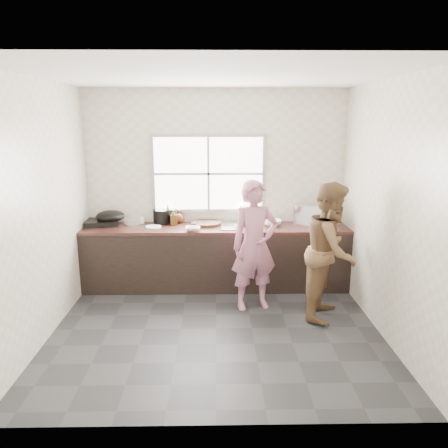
{
  "coord_description": "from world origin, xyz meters",
  "views": [
    {
      "loc": [
        0.01,
        -4.49,
        2.28
      ],
      "look_at": [
        0.1,
        0.65,
        1.05
      ],
      "focal_mm": 35.0,
      "sensor_mm": 36.0,
      "label": 1
    }
  ],
  "objects_px": {
    "woman": "(255,250)",
    "bottle_green": "(168,214)",
    "cutting_board": "(207,223)",
    "pot_lid_right": "(133,223)",
    "bottle_brown_short": "(179,217)",
    "person_side": "(331,251)",
    "bowl_mince": "(193,229)",
    "dish_rack": "(310,216)",
    "bottle_brown_tall": "(174,218)",
    "plate_food": "(154,227)",
    "burner": "(102,221)",
    "bowl_crabs": "(272,223)",
    "glass_jar": "(142,220)",
    "pot_lid_left": "(133,224)",
    "wok": "(110,216)",
    "black_pot": "(163,216)",
    "bowl_held": "(240,226)"
  },
  "relations": [
    {
      "from": "person_side",
      "to": "black_pot",
      "type": "xyz_separation_m",
      "value": [
        -2.08,
        1.19,
        0.16
      ]
    },
    {
      "from": "person_side",
      "to": "dish_rack",
      "type": "xyz_separation_m",
      "value": [
        -0.05,
        0.94,
        0.21
      ]
    },
    {
      "from": "pot_lid_left",
      "to": "woman",
      "type": "bearing_deg",
      "value": -28.49
    },
    {
      "from": "plate_food",
      "to": "bottle_brown_short",
      "type": "xyz_separation_m",
      "value": [
        0.32,
        0.25,
        0.08
      ]
    },
    {
      "from": "person_side",
      "to": "black_pot",
      "type": "distance_m",
      "value": 2.4
    },
    {
      "from": "cutting_board",
      "to": "pot_lid_right",
      "type": "bearing_deg",
      "value": 173.83
    },
    {
      "from": "woman",
      "to": "bowl_mince",
      "type": "relative_size",
      "value": 7.59
    },
    {
      "from": "cutting_board",
      "to": "bottle_brown_tall",
      "type": "distance_m",
      "value": 0.46
    },
    {
      "from": "dish_rack",
      "to": "bowl_mince",
      "type": "bearing_deg",
      "value": -150.1
    },
    {
      "from": "cutting_board",
      "to": "bottle_green",
      "type": "bearing_deg",
      "value": 170.45
    },
    {
      "from": "woman",
      "to": "burner",
      "type": "distance_m",
      "value": 2.27
    },
    {
      "from": "pot_lid_left",
      "to": "burner",
      "type": "bearing_deg",
      "value": 175.77
    },
    {
      "from": "woman",
      "to": "pot_lid_right",
      "type": "xyz_separation_m",
      "value": [
        -1.64,
        0.95,
        0.12
      ]
    },
    {
      "from": "person_side",
      "to": "bowl_mince",
      "type": "xyz_separation_m",
      "value": [
        -1.64,
        0.75,
        0.08
      ]
    },
    {
      "from": "cutting_board",
      "to": "pot_lid_right",
      "type": "relative_size",
      "value": 1.59
    },
    {
      "from": "bowl_mince",
      "to": "bowl_crabs",
      "type": "distance_m",
      "value": 1.11
    },
    {
      "from": "woman",
      "to": "bowl_mince",
      "type": "xyz_separation_m",
      "value": [
        -0.77,
        0.51,
        0.14
      ]
    },
    {
      "from": "bottle_green",
      "to": "person_side",
      "type": "bearing_deg",
      "value": -30.22
    },
    {
      "from": "bottle_green",
      "to": "bottle_brown_short",
      "type": "height_order",
      "value": "bottle_green"
    },
    {
      "from": "bowl_held",
      "to": "black_pot",
      "type": "distance_m",
      "value": 1.13
    },
    {
      "from": "bowl_held",
      "to": "burner",
      "type": "distance_m",
      "value": 1.96
    },
    {
      "from": "bowl_mince",
      "to": "plate_food",
      "type": "xyz_separation_m",
      "value": [
        -0.54,
        0.19,
        -0.02
      ]
    },
    {
      "from": "woman",
      "to": "glass_jar",
      "type": "relative_size",
      "value": 17.09
    },
    {
      "from": "bottle_brown_short",
      "to": "person_side",
      "type": "bearing_deg",
      "value": -32.66
    },
    {
      "from": "wok",
      "to": "bottle_brown_short",
      "type": "bearing_deg",
      "value": 8.72
    },
    {
      "from": "bowl_crabs",
      "to": "pot_lid_left",
      "type": "distance_m",
      "value": 1.93
    },
    {
      "from": "bowl_mince",
      "to": "bottle_green",
      "type": "xyz_separation_m",
      "value": [
        -0.37,
        0.42,
        0.12
      ]
    },
    {
      "from": "wok",
      "to": "person_side",
      "type": "bearing_deg",
      "value": -20.65
    },
    {
      "from": "glass_jar",
      "to": "pot_lid_left",
      "type": "xyz_separation_m",
      "value": [
        -0.11,
        -0.05,
        -0.04
      ]
    },
    {
      "from": "bowl_held",
      "to": "pot_lid_right",
      "type": "bearing_deg",
      "value": 167.35
    },
    {
      "from": "pot_lid_right",
      "to": "dish_rack",
      "type": "bearing_deg",
      "value": -5.73
    },
    {
      "from": "plate_food",
      "to": "bowl_crabs",
      "type": "bearing_deg",
      "value": 2.57
    },
    {
      "from": "cutting_board",
      "to": "burner",
      "type": "relative_size",
      "value": 0.9
    },
    {
      "from": "wok",
      "to": "pot_lid_right",
      "type": "bearing_deg",
      "value": 27.34
    },
    {
      "from": "pot_lid_right",
      "to": "bowl_crabs",
      "type": "bearing_deg",
      "value": -5.27
    },
    {
      "from": "pot_lid_left",
      "to": "bottle_brown_short",
      "type": "bearing_deg",
      "value": 5.91
    },
    {
      "from": "cutting_board",
      "to": "bottle_brown_tall",
      "type": "relative_size",
      "value": 2.08
    },
    {
      "from": "bowl_mince",
      "to": "bottle_brown_tall",
      "type": "height_order",
      "value": "bottle_brown_tall"
    },
    {
      "from": "plate_food",
      "to": "glass_jar",
      "type": "bearing_deg",
      "value": 129.31
    },
    {
      "from": "person_side",
      "to": "bowl_crabs",
      "type": "distance_m",
      "value": 1.16
    },
    {
      "from": "bottle_green",
      "to": "dish_rack",
      "type": "relative_size",
      "value": 0.7
    },
    {
      "from": "burner",
      "to": "wok",
      "type": "height_order",
      "value": "wok"
    },
    {
      "from": "person_side",
      "to": "burner",
      "type": "height_order",
      "value": "person_side"
    },
    {
      "from": "bowl_crabs",
      "to": "dish_rack",
      "type": "height_order",
      "value": "dish_rack"
    },
    {
      "from": "plate_food",
      "to": "woman",
      "type": "bearing_deg",
      "value": -27.78
    },
    {
      "from": "black_pot",
      "to": "pot_lid_left",
      "type": "distance_m",
      "value": 0.42
    },
    {
      "from": "woman",
      "to": "bottle_green",
      "type": "relative_size",
      "value": 5.23
    },
    {
      "from": "pot_lid_left",
      "to": "black_pot",
      "type": "bearing_deg",
      "value": 9.1
    },
    {
      "from": "bowl_crabs",
      "to": "bowl_held",
      "type": "bearing_deg",
      "value": -160.32
    },
    {
      "from": "bottle_green",
      "to": "woman",
      "type": "bearing_deg",
      "value": -39.0
    }
  ]
}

